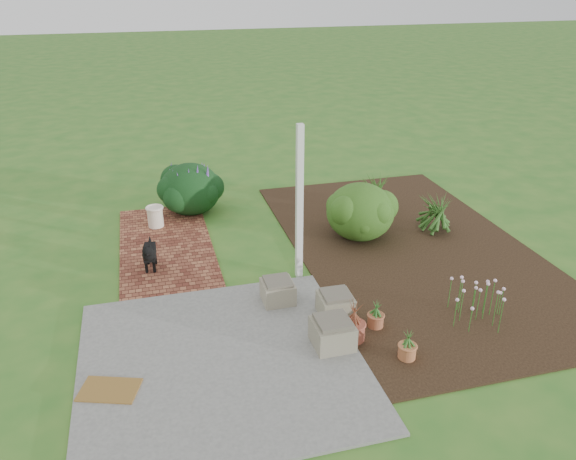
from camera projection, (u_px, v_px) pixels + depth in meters
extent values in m
plane|color=#2D6A21|center=(282.00, 282.00, 8.91)|extent=(80.00, 80.00, 0.00)
cube|color=slate|center=(221.00, 361.00, 7.08)|extent=(3.50, 3.50, 0.04)
cube|color=#5A271C|center=(166.00, 245.00, 10.03)|extent=(1.60, 3.50, 0.04)
cube|color=black|center=(412.00, 248.00, 9.92)|extent=(4.00, 7.00, 0.03)
cube|color=white|center=(299.00, 205.00, 8.54)|extent=(0.10, 0.10, 2.50)
cube|color=#726F59|center=(332.00, 334.00, 7.29)|extent=(0.51, 0.51, 0.34)
cube|color=#77745C|center=(336.00, 305.00, 7.92)|extent=(0.47, 0.47, 0.31)
cube|color=gray|center=(278.00, 292.00, 8.27)|extent=(0.46, 0.46, 0.30)
cube|color=brown|center=(109.00, 390.00, 6.55)|extent=(0.78, 0.63, 0.02)
cube|color=black|center=(150.00, 252.00, 9.11)|extent=(0.22, 0.42, 0.18)
cylinder|color=black|center=(146.00, 267.00, 9.05)|extent=(0.05, 0.05, 0.20)
cylinder|color=black|center=(154.00, 266.00, 9.07)|extent=(0.05, 0.05, 0.20)
cylinder|color=black|center=(148.00, 259.00, 9.31)|extent=(0.05, 0.05, 0.20)
cylinder|color=black|center=(155.00, 258.00, 9.33)|extent=(0.05, 0.05, 0.20)
sphere|color=black|center=(148.00, 251.00, 8.83)|extent=(0.17, 0.17, 0.17)
cone|color=black|center=(150.00, 239.00, 9.25)|extent=(0.08, 0.13, 0.15)
cylinder|color=#F1DDC7|center=(155.00, 217.00, 10.64)|extent=(0.34, 0.34, 0.39)
ellipsoid|color=#0C370C|center=(360.00, 210.00, 10.12)|extent=(1.49, 1.49, 1.04)
cylinder|color=#984533|center=(353.00, 331.00, 7.43)|extent=(0.31, 0.31, 0.25)
cylinder|color=#9C5535|center=(376.00, 320.00, 7.72)|extent=(0.23, 0.23, 0.18)
cylinder|color=#B0663B|center=(407.00, 351.00, 7.09)|extent=(0.29, 0.29, 0.19)
ellipsoid|color=black|center=(190.00, 188.00, 11.24)|extent=(1.60, 1.60, 1.04)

